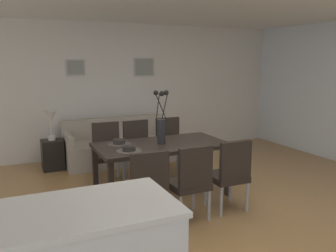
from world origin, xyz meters
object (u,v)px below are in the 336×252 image
Objects in this scene: dining_chair_mid_left at (230,172)px; bowl_near_left at (129,148)px; dining_chair_far_left at (191,179)px; table_lamp at (51,119)px; framed_picture_left at (75,67)px; dining_chair_far_right at (139,147)px; side_table at (53,155)px; dining_chair_near_right at (107,149)px; sofa at (119,147)px; bowl_near_right at (119,141)px; dining_chair_mid_right at (170,143)px; centerpiece_vase at (161,123)px; dining_table at (161,149)px; dining_chair_near_left at (147,186)px; framed_picture_center at (144,67)px.

dining_chair_mid_left is 5.41× the size of bowl_near_left.
dining_chair_far_left is 1.80× the size of table_lamp.
dining_chair_far_right is at bearing -67.65° from framed_picture_left.
bowl_near_left is at bearing -71.33° from side_table.
dining_chair_near_right and dining_chair_mid_left have the same top height.
table_lamp is (-1.19, -0.02, 0.61)m from sofa.
dining_chair_mid_left is at bearing -44.36° from bowl_near_right.
side_table is at bearing 151.36° from dining_chair_mid_right.
dining_chair_near_right is 1.09m from dining_chair_mid_right.
dining_chair_near_right is 1.00× the size of dining_chair_mid_left.
dining_chair_far_left is (0.51, -1.78, 0.00)m from dining_chair_near_right.
dining_chair_far_right is 0.99m from centerpiece_vase.
dining_table is at bearing -74.35° from framed_picture_left.
dining_chair_mid_left is 3.29m from side_table.
bowl_near_right is 1.82m from table_lamp.
dining_chair_near_left is 1.77× the size of side_table.
side_table is 1.46× the size of framed_picture_left.
bowl_near_right is (-0.51, -0.64, 0.27)m from dining_chair_far_right.
framed_picture_center is (1.23, 2.24, 0.97)m from bowl_near_right.
framed_picture_center is (1.22, 1.57, 1.24)m from dining_chair_near_right.
dining_chair_near_left is 1.00× the size of dining_chair_mid_left.
framed_picture_center is (1.37, -0.00, 0.00)m from framed_picture_left.
side_table is 1.02× the size of table_lamp.
dining_chair_near_left reaches higher than sofa.
dining_table is at bearing -124.65° from centerpiece_vase.
sofa is (-0.02, 1.05, -0.23)m from dining_chair_far_right.
dining_chair_far_left and dining_chair_mid_left have the same top height.
side_table is (-1.80, 0.98, -0.25)m from dining_chair_mid_right.
dining_chair_mid_right is at bearing 4.21° from dining_chair_far_right.
bowl_near_right is 0.39× the size of framed_picture_center.
dining_chair_mid_left is at bearing -71.12° from dining_chair_far_right.
dining_chair_mid_right is 2.09m from table_lamp.
framed_picture_center is (0.72, 1.60, 1.24)m from dining_chair_far_right.
dining_table is at bearing 57.79° from dining_chair_near_left.
framed_picture_center is at bearing 36.70° from sofa.
bowl_near_left is at bearing -71.33° from table_lamp.
dining_chair_near_left is 1.25× the size of centerpiece_vase.
dining_chair_near_left is 1.78m from dining_chair_near_right.
framed_picture_left reaches higher than dining_table.
dining_chair_far_left reaches higher than dining_table.
dining_chair_near_left reaches higher than dining_table.
dining_chair_near_left is 2.86m from sofa.
dining_chair_far_left is at bearing -176.12° from dining_chair_mid_left.
dining_chair_near_left is 3.79m from framed_picture_center.
sofa is (-0.61, 2.76, -0.23)m from dining_chair_mid_left.
framed_picture_center reaches higher than dining_chair_mid_left.
framed_picture_left is (-0.63, 0.55, 1.47)m from sofa.
dining_chair_mid_left is at bearing -57.93° from dining_chair_near_right.
dining_chair_far_left reaches higher than bowl_near_left.
framed_picture_center is at bearing 74.36° from centerpiece_vase.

